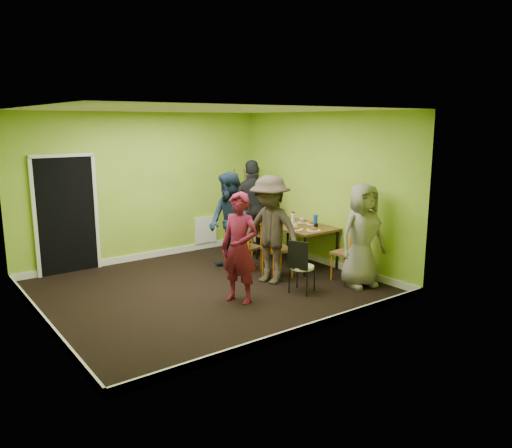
{
  "coord_description": "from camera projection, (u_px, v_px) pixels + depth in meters",
  "views": [
    {
      "loc": [
        -3.91,
        -6.6,
        2.63
      ],
      "look_at": [
        0.97,
        0.0,
        0.93
      ],
      "focal_mm": 35.0,
      "sensor_mm": 36.0,
      "label": 1
    }
  ],
  "objects": [
    {
      "name": "easel",
      "position": [
        244.0,
        208.0,
        10.59
      ],
      "size": [
        0.67,
        0.63,
        1.68
      ],
      "color": "brown",
      "rests_on": "ground"
    },
    {
      "name": "chair_bentwood",
      "position": [
        301.0,
        264.0,
        7.68
      ],
      "size": [
        0.44,
        0.44,
        0.85
      ],
      "rotation": [
        0.0,
        0.0,
        -1.14
      ],
      "color": "black",
      "rests_on": "ground"
    },
    {
      "name": "thermos",
      "position": [
        293.0,
        219.0,
        9.11
      ],
      "size": [
        0.07,
        0.07,
        0.23
      ],
      "primitive_type": "cylinder",
      "color": "white",
      "rests_on": "dining_table"
    },
    {
      "name": "chair_back_end",
      "position": [
        259.0,
        219.0,
        9.78
      ],
      "size": [
        0.46,
        0.54,
        1.07
      ],
      "rotation": [
        0.0,
        0.0,
        3.2
      ],
      "color": "orange",
      "rests_on": "ground"
    },
    {
      "name": "orange_bottle",
      "position": [
        289.0,
        221.0,
        9.35
      ],
      "size": [
        0.03,
        0.03,
        0.08
      ],
      "primitive_type": "cylinder",
      "color": "orange",
      "rests_on": "dining_table"
    },
    {
      "name": "plate_wall_front",
      "position": [
        312.0,
        224.0,
        9.26
      ],
      "size": [
        0.22,
        0.22,
        0.01
      ],
      "primitive_type": "cylinder",
      "color": "white",
      "rests_on": "dining_table"
    },
    {
      "name": "person_standing",
      "position": [
        240.0,
        248.0,
        7.26
      ],
      "size": [
        0.6,
        0.7,
        1.64
      ],
      "primitive_type": "imported",
      "rotation": [
        0.0,
        0.0,
        -1.16
      ],
      "color": "maroon",
      "rests_on": "ground"
    },
    {
      "name": "blue_bottle",
      "position": [
        315.0,
        221.0,
        9.04
      ],
      "size": [
        0.08,
        0.08,
        0.22
      ],
      "primitive_type": "cylinder",
      "color": "blue",
      "rests_on": "dining_table"
    },
    {
      "name": "chair_left_near",
      "position": [
        273.0,
        244.0,
        8.43
      ],
      "size": [
        0.49,
        0.49,
        1.06
      ],
      "rotation": [
        0.0,
        0.0,
        -1.7
      ],
      "color": "orange",
      "rests_on": "ground"
    },
    {
      "name": "room_walls",
      "position": [
        204.0,
        228.0,
        7.82
      ],
      "size": [
        5.04,
        4.54,
        2.82
      ],
      "color": "#89AC2C",
      "rests_on": "ground"
    },
    {
      "name": "chair_left_far",
      "position": [
        246.0,
        243.0,
        8.86
      ],
      "size": [
        0.45,
        0.45,
        0.89
      ],
      "rotation": [
        0.0,
        0.0,
        -1.33
      ],
      "color": "orange",
      "rests_on": "ground"
    },
    {
      "name": "plate_wall_back",
      "position": [
        303.0,
        222.0,
        9.41
      ],
      "size": [
        0.22,
        0.22,
        0.01
      ],
      "primitive_type": "cylinder",
      "color": "white",
      "rests_on": "dining_table"
    },
    {
      "name": "glass_mid",
      "position": [
        284.0,
        221.0,
        9.3
      ],
      "size": [
        0.06,
        0.06,
        0.09
      ],
      "primitive_type": "cylinder",
      "color": "black",
      "rests_on": "dining_table"
    },
    {
      "name": "person_left_far",
      "position": [
        230.0,
        223.0,
        8.75
      ],
      "size": [
        0.69,
        0.88,
        1.77
      ],
      "primitive_type": "imported",
      "rotation": [
        0.0,
        0.0,
        -1.6
      ],
      "color": "#152235",
      "rests_on": "ground"
    },
    {
      "name": "plate_near_right",
      "position": [
        296.0,
        229.0,
        8.79
      ],
      "size": [
        0.26,
        0.26,
        0.01
      ],
      "primitive_type": "cylinder",
      "color": "white",
      "rests_on": "dining_table"
    },
    {
      "name": "ground",
      "position": [
        207.0,
        288.0,
        8.0
      ],
      "size": [
        5.0,
        5.0,
        0.0
      ],
      "primitive_type": "plane",
      "color": "black",
      "rests_on": "ground"
    },
    {
      "name": "person_back_end",
      "position": [
        253.0,
        208.0,
        9.8
      ],
      "size": [
        1.2,
        0.83,
        1.9
      ],
      "primitive_type": "imported",
      "rotation": [
        0.0,
        0.0,
        2.77
      ],
      "color": "black",
      "rests_on": "ground"
    },
    {
      "name": "plate_near_left",
      "position": [
        276.0,
        222.0,
        9.4
      ],
      "size": [
        0.23,
        0.23,
        0.01
      ],
      "primitive_type": "cylinder",
      "color": "white",
      "rests_on": "dining_table"
    },
    {
      "name": "plate_far_front",
      "position": [
        314.0,
        230.0,
        8.73
      ],
      "size": [
        0.25,
        0.25,
        0.01
      ],
      "primitive_type": "cylinder",
      "color": "white",
      "rests_on": "dining_table"
    },
    {
      "name": "glass_back",
      "position": [
        285.0,
        218.0,
        9.67
      ],
      "size": [
        0.07,
        0.07,
        0.09
      ],
      "primitive_type": "cylinder",
      "color": "black",
      "rests_on": "dining_table"
    },
    {
      "name": "cup_b",
      "position": [
        302.0,
        220.0,
        9.4
      ],
      "size": [
        0.1,
        0.1,
        0.09
      ],
      "primitive_type": "imported",
      "color": "white",
      "rests_on": "dining_table"
    },
    {
      "name": "chair_front_end",
      "position": [
        352.0,
        248.0,
        8.24
      ],
      "size": [
        0.47,
        0.48,
        1.02
      ],
      "rotation": [
        0.0,
        0.0,
        0.13
      ],
      "color": "orange",
      "rests_on": "ground"
    },
    {
      "name": "dining_table",
      "position": [
        296.0,
        228.0,
        9.23
      ],
      "size": [
        0.9,
        1.5,
        0.75
      ],
      "color": "black",
      "rests_on": "ground"
    },
    {
      "name": "cup_a",
      "position": [
        295.0,
        225.0,
        8.95
      ],
      "size": [
        0.11,
        0.11,
        0.09
      ],
      "primitive_type": "imported",
      "color": "white",
      "rests_on": "dining_table"
    },
    {
      "name": "person_front_end",
      "position": [
        362.0,
        235.0,
        7.97
      ],
      "size": [
        0.9,
        0.66,
        1.68
      ],
      "primitive_type": "imported",
      "rotation": [
        0.0,
        0.0,
        -0.17
      ],
      "color": "gray",
      "rests_on": "ground"
    },
    {
      "name": "plate_far_back",
      "position": [
        276.0,
        220.0,
        9.64
      ],
      "size": [
        0.22,
        0.22,
        0.01
      ],
      "primitive_type": "cylinder",
      "color": "white",
      "rests_on": "dining_table"
    },
    {
      "name": "glass_front",
      "position": [
        316.0,
        226.0,
        8.83
      ],
      "size": [
        0.07,
        0.07,
        0.1
      ],
      "primitive_type": "cylinder",
      "color": "black",
      "rests_on": "dining_table"
    },
    {
      "name": "person_left_near",
      "position": [
        270.0,
        230.0,
        8.13
      ],
      "size": [
        0.97,
        1.29,
        1.78
      ],
      "primitive_type": "imported",
      "rotation": [
        0.0,
        0.0,
        -1.27
      ],
      "color": "#312921",
      "rests_on": "ground"
    }
  ]
}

